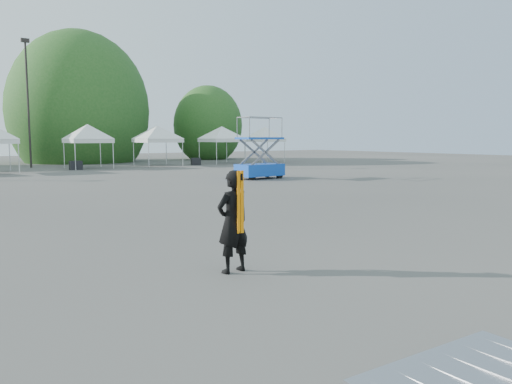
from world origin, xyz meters
TOP-DOWN VIEW (x-y plane):
  - ground at (0.00, 0.00)m, footprint 120.00×120.00m
  - light_pole_east at (3.00, 32.00)m, footprint 0.60×0.25m
  - tree_mid_e at (9.00, 39.00)m, footprint 5.12×5.12m
  - tree_far_e at (22.00, 37.00)m, footprint 3.84×3.84m
  - tent_f at (6.29, 28.30)m, footprint 4.25×4.25m
  - tent_g at (12.09, 28.53)m, footprint 4.52×4.52m
  - tent_h at (18.46, 28.70)m, footprint 4.50×4.50m
  - tent_extra_8 at (22.74, 27.87)m, footprint 4.03×4.03m
  - man at (-1.16, -2.47)m, footprint 0.69×0.49m
  - scissor_lift at (11.07, 13.10)m, footprint 2.74×1.46m
  - barrier_left at (-1.46, -7.04)m, footprint 2.31×1.26m
  - crate_mid at (5.00, 27.24)m, footprint 0.86×0.69m
  - crate_east at (15.17, 27.65)m, footprint 0.93×0.83m

SIDE VIEW (x-z plane):
  - ground at x=0.00m, z-range 0.00..0.00m
  - barrier_left at x=-1.46m, z-range 0.00..0.07m
  - crate_east at x=15.17m, z-range 0.00..0.61m
  - crate_mid at x=5.00m, z-range 0.00..0.65m
  - man at x=-1.16m, z-range 0.00..1.79m
  - scissor_lift at x=11.07m, z-range 0.01..3.48m
  - tent_extra_8 at x=22.74m, z-range 1.12..5.00m
  - tent_f at x=6.29m, z-range 1.12..5.00m
  - tent_h at x=18.46m, z-range 1.12..5.00m
  - tent_g at x=12.09m, z-range 1.12..5.00m
  - tree_far_e at x=22.00m, z-range 0.70..6.55m
  - tree_mid_e at x=9.00m, z-range 0.94..8.74m
  - light_pole_east at x=3.00m, z-range 0.62..10.42m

